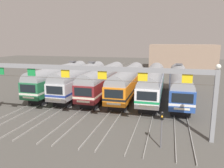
{
  "coord_description": "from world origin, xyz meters",
  "views": [
    {
      "loc": [
        8.13,
        -33.44,
        8.92
      ],
      "look_at": [
        -0.41,
        -0.81,
        2.18
      ],
      "focal_mm": 35.29,
      "sensor_mm": 36.0,
      "label": 1
    }
  ],
  "objects_px": {
    "commuter_train_orange": "(128,81)",
    "catenary_gantry": "(83,77)",
    "commuter_train_maroon": "(104,80)",
    "commuter_train_blue": "(179,83)",
    "commuter_train_white": "(153,82)",
    "commuter_train_green": "(60,77)",
    "commuter_train_silver": "(82,78)",
    "yard_signal_mast": "(162,123)"
  },
  "relations": [
    {
      "from": "commuter_train_orange",
      "to": "catenary_gantry",
      "type": "xyz_separation_m",
      "value": [
        -1.94,
        -13.49,
        2.64
      ]
    },
    {
      "from": "commuter_train_maroon",
      "to": "commuter_train_blue",
      "type": "bearing_deg",
      "value": 0.02
    },
    {
      "from": "commuter_train_maroon",
      "to": "commuter_train_orange",
      "type": "bearing_deg",
      "value": 0.0
    },
    {
      "from": "commuter_train_blue",
      "to": "commuter_train_white",
      "type": "bearing_deg",
      "value": -179.94
    },
    {
      "from": "commuter_train_orange",
      "to": "commuter_train_blue",
      "type": "bearing_deg",
      "value": 0.03
    },
    {
      "from": "commuter_train_maroon",
      "to": "commuter_train_green",
      "type": "bearing_deg",
      "value": 179.97
    },
    {
      "from": "commuter_train_maroon",
      "to": "catenary_gantry",
      "type": "relative_size",
      "value": 0.73
    },
    {
      "from": "catenary_gantry",
      "to": "commuter_train_orange",
      "type": "bearing_deg",
      "value": 81.82
    },
    {
      "from": "commuter_train_silver",
      "to": "yard_signal_mast",
      "type": "distance_m",
      "value": 20.86
    },
    {
      "from": "commuter_train_silver",
      "to": "commuter_train_maroon",
      "type": "bearing_deg",
      "value": -0.06
    },
    {
      "from": "commuter_train_maroon",
      "to": "commuter_train_silver",
      "type": "bearing_deg",
      "value": 179.94
    },
    {
      "from": "commuter_train_silver",
      "to": "commuter_train_blue",
      "type": "xyz_separation_m",
      "value": [
        15.53,
        0.0,
        0.0
      ]
    },
    {
      "from": "commuter_train_green",
      "to": "commuter_train_blue",
      "type": "xyz_separation_m",
      "value": [
        19.41,
        0.0,
        0.0
      ]
    },
    {
      "from": "commuter_train_orange",
      "to": "commuter_train_white",
      "type": "distance_m",
      "value": 3.88
    },
    {
      "from": "commuter_train_maroon",
      "to": "commuter_train_white",
      "type": "relative_size",
      "value": 1.0
    },
    {
      "from": "commuter_train_maroon",
      "to": "commuter_train_orange",
      "type": "xyz_separation_m",
      "value": [
        3.88,
        0.0,
        0.0
      ]
    },
    {
      "from": "yard_signal_mast",
      "to": "commuter_train_maroon",
      "type": "bearing_deg",
      "value": 121.52
    },
    {
      "from": "commuter_train_orange",
      "to": "catenary_gantry",
      "type": "bearing_deg",
      "value": -98.18
    },
    {
      "from": "catenary_gantry",
      "to": "commuter_train_silver",
      "type": "bearing_deg",
      "value": 113.33
    },
    {
      "from": "commuter_train_blue",
      "to": "commuter_train_maroon",
      "type": "bearing_deg",
      "value": -179.98
    },
    {
      "from": "commuter_train_silver",
      "to": "commuter_train_blue",
      "type": "relative_size",
      "value": 1.0
    },
    {
      "from": "catenary_gantry",
      "to": "commuter_train_white",
      "type": "bearing_deg",
      "value": 66.66
    },
    {
      "from": "commuter_train_silver",
      "to": "commuter_train_maroon",
      "type": "xyz_separation_m",
      "value": [
        3.88,
        -0.0,
        -0.0
      ]
    },
    {
      "from": "commuter_train_white",
      "to": "yard_signal_mast",
      "type": "xyz_separation_m",
      "value": [
        1.94,
        -15.82,
        -0.48
      ]
    },
    {
      "from": "commuter_train_green",
      "to": "commuter_train_white",
      "type": "distance_m",
      "value": 15.53
    },
    {
      "from": "commuter_train_white",
      "to": "commuter_train_maroon",
      "type": "bearing_deg",
      "value": 180.0
    },
    {
      "from": "commuter_train_maroon",
      "to": "yard_signal_mast",
      "type": "height_order",
      "value": "commuter_train_maroon"
    },
    {
      "from": "commuter_train_orange",
      "to": "commuter_train_white",
      "type": "height_order",
      "value": "same"
    },
    {
      "from": "commuter_train_blue",
      "to": "catenary_gantry",
      "type": "bearing_deg",
      "value": -125.71
    },
    {
      "from": "commuter_train_silver",
      "to": "commuter_train_maroon",
      "type": "height_order",
      "value": "commuter_train_silver"
    },
    {
      "from": "commuter_train_silver",
      "to": "commuter_train_blue",
      "type": "bearing_deg",
      "value": 0.0
    },
    {
      "from": "commuter_train_blue",
      "to": "commuter_train_silver",
      "type": "bearing_deg",
      "value": 180.0
    },
    {
      "from": "commuter_train_silver",
      "to": "commuter_train_white",
      "type": "distance_m",
      "value": 11.64
    },
    {
      "from": "commuter_train_white",
      "to": "commuter_train_blue",
      "type": "xyz_separation_m",
      "value": [
        3.88,
        0.0,
        0.0
      ]
    },
    {
      "from": "commuter_train_silver",
      "to": "catenary_gantry",
      "type": "bearing_deg",
      "value": -66.67
    },
    {
      "from": "commuter_train_silver",
      "to": "yard_signal_mast",
      "type": "relative_size",
      "value": 5.7
    },
    {
      "from": "commuter_train_orange",
      "to": "commuter_train_silver",
      "type": "bearing_deg",
      "value": 179.97
    },
    {
      "from": "commuter_train_maroon",
      "to": "catenary_gantry",
      "type": "height_order",
      "value": "catenary_gantry"
    },
    {
      "from": "commuter_train_green",
      "to": "catenary_gantry",
      "type": "bearing_deg",
      "value": -54.29
    },
    {
      "from": "commuter_train_green",
      "to": "yard_signal_mast",
      "type": "height_order",
      "value": "commuter_train_green"
    },
    {
      "from": "commuter_train_blue",
      "to": "yard_signal_mast",
      "type": "bearing_deg",
      "value": -96.99
    },
    {
      "from": "commuter_train_green",
      "to": "yard_signal_mast",
      "type": "xyz_separation_m",
      "value": [
        17.47,
        -15.83,
        -0.48
      ]
    }
  ]
}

